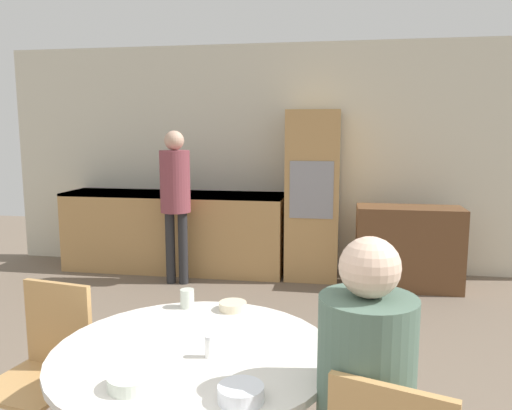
% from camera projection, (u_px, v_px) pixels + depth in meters
% --- Properties ---
extents(wall_back, '(6.84, 0.05, 2.60)m').
position_uv_depth(wall_back, '(289.00, 158.00, 5.80)').
color(wall_back, beige).
rests_on(wall_back, ground_plane).
extents(kitchen_counter, '(2.55, 0.60, 0.91)m').
position_uv_depth(kitchen_counter, '(174.00, 230.00, 5.80)').
color(kitchen_counter, tan).
rests_on(kitchen_counter, ground_plane).
extents(oven_unit, '(0.57, 0.59, 1.84)m').
position_uv_depth(oven_unit, '(313.00, 195.00, 5.47)').
color(oven_unit, tan).
rests_on(oven_unit, ground_plane).
extents(sideboard, '(1.06, 0.45, 0.85)m').
position_uv_depth(sideboard, '(408.00, 248.00, 5.13)').
color(sideboard, brown).
rests_on(sideboard, ground_plane).
extents(dining_table, '(1.15, 1.15, 0.74)m').
position_uv_depth(dining_table, '(194.00, 400.00, 2.05)').
color(dining_table, brown).
rests_on(dining_table, ground_plane).
extents(chair_far_left, '(0.46, 0.46, 0.89)m').
position_uv_depth(chair_far_left, '(46.00, 365.00, 2.41)').
color(chair_far_left, tan).
rests_on(chair_far_left, ground_plane).
extents(person_seated, '(0.33, 0.40, 1.28)m').
position_uv_depth(person_seated, '(366.00, 395.00, 1.67)').
color(person_seated, '#262628').
rests_on(person_seated, ground_plane).
extents(person_standing, '(0.31, 0.31, 1.62)m').
position_uv_depth(person_standing, '(175.00, 190.00, 5.20)').
color(person_standing, '#262628').
rests_on(person_standing, ground_plane).
extents(cup, '(0.07, 0.07, 0.09)m').
position_uv_depth(cup, '(187.00, 298.00, 2.49)').
color(cup, silver).
rests_on(cup, dining_table).
extents(bowl_near, '(0.14, 0.14, 0.04)m').
position_uv_depth(bowl_near, '(233.00, 306.00, 2.46)').
color(bowl_near, beige).
rests_on(bowl_near, dining_table).
extents(bowl_centre, '(0.16, 0.16, 0.05)m').
position_uv_depth(bowl_centre, '(131.00, 381.00, 1.72)').
color(bowl_centre, silver).
rests_on(bowl_centre, dining_table).
extents(bowl_far, '(0.15, 0.15, 0.05)m').
position_uv_depth(bowl_far, '(241.00, 393.00, 1.63)').
color(bowl_far, silver).
rests_on(bowl_far, dining_table).
extents(salt_shaker, '(0.03, 0.03, 0.09)m').
position_uv_depth(salt_shaker, '(209.00, 346.00, 1.94)').
color(salt_shaker, white).
rests_on(salt_shaker, dining_table).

